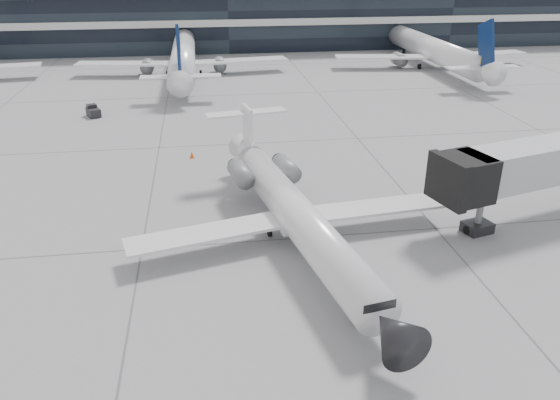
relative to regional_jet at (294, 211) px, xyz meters
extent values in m
plane|color=gray|center=(0.06, 0.19, -2.15)|extent=(220.00, 220.00, 0.00)
cube|color=black|center=(0.06, 82.19, 2.85)|extent=(170.00, 22.00, 10.00)
cylinder|color=silver|center=(0.14, -0.78, -0.07)|extent=(6.34, 21.81, 2.44)
cone|color=black|center=(2.34, -12.71, -0.07)|extent=(2.86, 2.94, 2.44)
cone|color=silver|center=(-2.08, 11.33, 0.21)|extent=(2.81, 3.27, 2.32)
cube|color=silver|center=(-5.81, -0.95, -0.70)|extent=(10.23, 4.76, 0.20)
cube|color=silver|center=(5.77, 1.18, -0.70)|extent=(10.16, 3.45, 0.20)
cylinder|color=slate|center=(-2.98, 6.20, 0.30)|extent=(1.89, 3.27, 1.36)
cylinder|color=slate|center=(0.58, 6.85, 0.30)|extent=(1.89, 3.27, 1.36)
cube|color=silver|center=(-1.99, 10.80, 2.11)|extent=(0.68, 2.36, 4.07)
cube|color=silver|center=(-2.05, 11.15, 3.55)|extent=(6.67, 2.60, 0.14)
cylinder|color=black|center=(1.70, -9.24, -1.90)|extent=(0.25, 0.53, 0.51)
cylinder|color=black|center=(-1.52, 0.76, -1.86)|extent=(0.32, 0.61, 0.58)
cylinder|color=black|center=(1.15, 1.25, -1.86)|extent=(0.32, 0.61, 0.58)
cube|color=#B9BCBE|center=(18.09, 0.83, 2.28)|extent=(14.66, 6.61, 2.68)
cube|color=black|center=(10.95, -1.14, 2.17)|extent=(3.46, 3.89, 2.88)
cylinder|color=slate|center=(12.64, -0.67, -0.71)|extent=(0.45, 0.45, 2.88)
cube|color=black|center=(12.64, -0.67, -1.79)|extent=(2.17, 1.88, 0.72)
cone|color=#E5430C|center=(-6.73, 16.87, -1.85)|extent=(0.39, 0.39, 0.60)
cube|color=#E5430C|center=(-6.73, 16.87, -2.13)|extent=(0.42, 0.42, 0.03)
cube|color=black|center=(-18.01, 32.37, -1.63)|extent=(1.99, 2.41, 0.85)
cube|color=black|center=(-18.21, 32.80, -1.06)|extent=(1.31, 1.21, 0.47)
cylinder|color=black|center=(-18.80, 32.84, -1.94)|extent=(0.33, 0.45, 0.42)
cylinder|color=black|center=(-17.85, 33.28, -1.94)|extent=(0.33, 0.45, 0.42)
cylinder|color=black|center=(-18.17, 31.46, -1.94)|extent=(0.33, 0.45, 0.42)
cylinder|color=black|center=(-17.22, 31.90, -1.94)|extent=(0.33, 0.45, 0.42)
camera|label=1|loc=(-5.50, -31.47, 15.57)|focal=35.00mm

